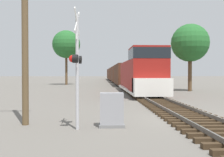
{
  "coord_description": "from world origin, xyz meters",
  "views": [
    {
      "loc": [
        -4.09,
        -11.53,
        2.07
      ],
      "look_at": [
        -3.37,
        4.17,
        1.78
      ],
      "focal_mm": 42.0,
      "sensor_mm": 36.0,
      "label": 1
    }
  ],
  "objects_px": {
    "utility_pole": "(25,6)",
    "tree_mid_background": "(66,44)",
    "freight_train": "(118,74)",
    "tree_far_right": "(190,43)",
    "relay_cabinet": "(112,110)",
    "crossing_signal_near": "(77,62)"
  },
  "relations": [
    {
      "from": "freight_train",
      "to": "relay_cabinet",
      "type": "distance_m",
      "value": 50.05
    },
    {
      "from": "relay_cabinet",
      "to": "tree_mid_background",
      "type": "distance_m",
      "value": 39.85
    },
    {
      "from": "utility_pole",
      "to": "tree_far_right",
      "type": "distance_m",
      "value": 24.0
    },
    {
      "from": "crossing_signal_near",
      "to": "tree_mid_background",
      "type": "height_order",
      "value": "tree_mid_background"
    },
    {
      "from": "crossing_signal_near",
      "to": "tree_mid_background",
      "type": "xyz_separation_m",
      "value": [
        -5.38,
        39.1,
        4.97
      ]
    },
    {
      "from": "relay_cabinet",
      "to": "tree_far_right",
      "type": "xyz_separation_m",
      "value": [
        10.15,
        20.32,
        5.01
      ]
    },
    {
      "from": "tree_mid_background",
      "to": "crossing_signal_near",
      "type": "bearing_deg",
      "value": -82.17
    },
    {
      "from": "crossing_signal_near",
      "to": "relay_cabinet",
      "type": "bearing_deg",
      "value": 113.62
    },
    {
      "from": "crossing_signal_near",
      "to": "utility_pole",
      "type": "bearing_deg",
      "value": -108.79
    },
    {
      "from": "freight_train",
      "to": "tree_far_right",
      "type": "relative_size",
      "value": 10.34
    },
    {
      "from": "relay_cabinet",
      "to": "utility_pole",
      "type": "relative_size",
      "value": 0.14
    },
    {
      "from": "utility_pole",
      "to": "tree_mid_background",
      "type": "height_order",
      "value": "tree_mid_background"
    },
    {
      "from": "tree_mid_background",
      "to": "freight_train",
      "type": "bearing_deg",
      "value": 47.34
    },
    {
      "from": "tree_mid_background",
      "to": "tree_far_right",
      "type": "bearing_deg",
      "value": -47.48
    },
    {
      "from": "freight_train",
      "to": "crossing_signal_near",
      "type": "distance_m",
      "value": 50.56
    },
    {
      "from": "utility_pole",
      "to": "tree_mid_background",
      "type": "distance_m",
      "value": 38.34
    },
    {
      "from": "crossing_signal_near",
      "to": "utility_pole",
      "type": "height_order",
      "value": "utility_pole"
    },
    {
      "from": "freight_train",
      "to": "tree_far_right",
      "type": "xyz_separation_m",
      "value": [
        6.51,
        -29.58,
        3.75
      ]
    },
    {
      "from": "freight_train",
      "to": "relay_cabinet",
      "type": "height_order",
      "value": "freight_train"
    },
    {
      "from": "tree_mid_background",
      "to": "relay_cabinet",
      "type": "bearing_deg",
      "value": -80.19
    },
    {
      "from": "tree_far_right",
      "to": "freight_train",
      "type": "bearing_deg",
      "value": 102.42
    },
    {
      "from": "tree_far_right",
      "to": "tree_mid_background",
      "type": "distance_m",
      "value": 24.99
    }
  ]
}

